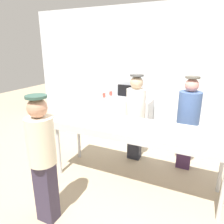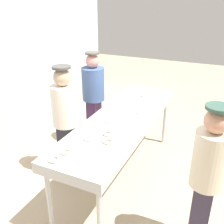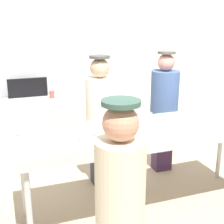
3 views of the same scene
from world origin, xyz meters
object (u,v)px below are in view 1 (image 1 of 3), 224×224
object	(u,v)px
sugar_donut_8	(92,121)
worker_assistant	(188,117)
sugar_donut_7	(125,121)
sugar_donut_5	(198,135)
sugar_donut_0	(161,126)
sugar_donut_1	(76,111)
sugar_donut_4	(97,117)
worker_baker	(136,112)
sugar_donut_6	(83,113)
menu_display	(129,91)
paper_cup_1	(139,97)
fryer_conveyor	(135,130)
prep_counter	(125,114)
sugar_donut_2	(148,131)
sugar_donut_3	(104,121)
customer_waiting	(42,155)
paper_cup_0	(111,93)
paper_cup_2	(104,95)

from	to	relation	value
sugar_donut_8	worker_assistant	world-z (taller)	worker_assistant
sugar_donut_7	sugar_donut_5	bearing A→B (deg)	-6.35
sugar_donut_0	sugar_donut_5	world-z (taller)	same
sugar_donut_1	worker_assistant	size ratio (longest dim) A/B	0.08
sugar_donut_4	sugar_donut_8	xyz separation A→B (m)	(0.03, -0.23, 0.00)
worker_baker	worker_assistant	bearing A→B (deg)	-172.60
sugar_donut_1	sugar_donut_6	xyz separation A→B (m)	(0.17, -0.02, 0.00)
sugar_donut_8	worker_baker	size ratio (longest dim) A/B	0.08
sugar_donut_1	sugar_donut_4	world-z (taller)	same
sugar_donut_5	menu_display	size ratio (longest dim) A/B	0.21
sugar_donut_0	paper_cup_1	bearing A→B (deg)	116.48
worker_baker	sugar_donut_4	bearing A→B (deg)	57.52
sugar_donut_5	sugar_donut_6	distance (m)	1.96
fryer_conveyor	sugar_donut_1	xyz separation A→B (m)	(-1.23, 0.20, 0.09)
fryer_conveyor	sugar_donut_4	bearing A→B (deg)	171.61
sugar_donut_4	prep_counter	xyz separation A→B (m)	(-0.26, 1.99, -0.57)
fryer_conveyor	sugar_donut_2	bearing A→B (deg)	-31.55
sugar_donut_3	customer_waiting	world-z (taller)	customer_waiting
fryer_conveyor	paper_cup_0	xyz separation A→B (m)	(-1.47, 2.23, -0.01)
sugar_donut_4	sugar_donut_5	world-z (taller)	same
fryer_conveyor	sugar_donut_8	distance (m)	0.70
paper_cup_1	paper_cup_2	world-z (taller)	same
menu_display	sugar_donut_6	bearing A→B (deg)	-92.16
worker_baker	fryer_conveyor	bearing A→B (deg)	111.97
menu_display	sugar_donut_7	bearing A→B (deg)	-70.98
paper_cup_1	fryer_conveyor	bearing A→B (deg)	-73.46
sugar_donut_0	sugar_donut_5	bearing A→B (deg)	-16.57
sugar_donut_7	paper_cup_1	xyz separation A→B (m)	(-0.41, 2.01, -0.09)
sugar_donut_4	worker_assistant	size ratio (longest dim) A/B	0.08
sugar_donut_3	paper_cup_0	world-z (taller)	sugar_donut_3
sugar_donut_1	menu_display	xyz separation A→B (m)	(0.25, 2.11, 0.00)
sugar_donut_5	paper_cup_1	size ratio (longest dim) A/B	1.12
sugar_donut_1	sugar_donut_3	distance (m)	0.75
sugar_donut_0	sugar_donut_1	distance (m)	1.59
sugar_donut_1	paper_cup_1	xyz separation A→B (m)	(0.60, 1.91, -0.09)
customer_waiting	sugar_donut_0	bearing A→B (deg)	61.76
sugar_donut_8	paper_cup_2	bearing A→B (deg)	112.21
sugar_donut_1	sugar_donut_3	size ratio (longest dim) A/B	1.00
fryer_conveyor	sugar_donut_7	distance (m)	0.25
sugar_donut_0	prep_counter	bearing A→B (deg)	124.26
sugar_donut_6	sugar_donut_1	bearing A→B (deg)	172.55
customer_waiting	worker_assistant	bearing A→B (deg)	66.11
sugar_donut_6	paper_cup_1	xyz separation A→B (m)	(0.43, 1.93, -0.09)
sugar_donut_0	sugar_donut_6	bearing A→B (deg)	178.06
sugar_donut_3	sugar_donut_6	xyz separation A→B (m)	(-0.54, 0.22, 0.00)
paper_cup_2	paper_cup_0	bearing A→B (deg)	76.24
paper_cup_1	sugar_donut_2	bearing A→B (deg)	-69.04
sugar_donut_5	sugar_donut_7	world-z (taller)	same
sugar_donut_2	worker_baker	world-z (taller)	worker_baker
sugar_donut_2	prep_counter	size ratio (longest dim) A/B	0.09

